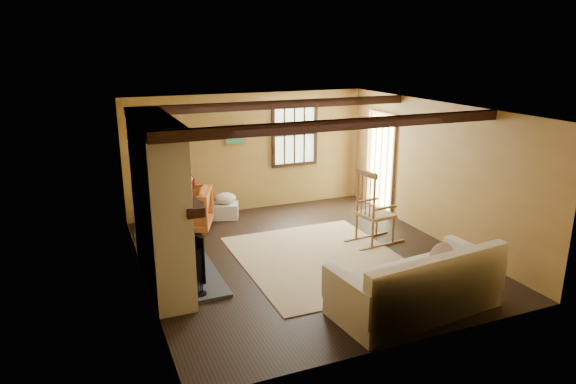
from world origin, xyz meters
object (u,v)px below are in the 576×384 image
rocking_chair (373,212)px  armchair (186,210)px  laundry_basket (225,211)px  fireplace (161,209)px  sofa (418,289)px

rocking_chair → armchair: (-2.84, 1.84, -0.15)m
laundry_basket → armchair: (-0.84, -0.40, 0.25)m
fireplace → rocking_chair: (3.58, 0.12, -0.55)m
sofa → fireplace: bearing=136.7°
rocking_chair → laundry_basket: bearing=35.3°
laundry_basket → rocking_chair: bearing=-48.2°
fireplace → armchair: (0.73, 1.96, -0.70)m
rocking_chair → fireplace: bearing=85.4°
rocking_chair → sofa: (-0.73, -2.29, -0.23)m
fireplace → laundry_basket: fireplace is taller
rocking_chair → armchair: bearing=50.6°
rocking_chair → armchair: size_ratio=1.50×
sofa → laundry_basket: sofa is taller
rocking_chair → sofa: bearing=155.7°
sofa → armchair: bearing=111.1°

